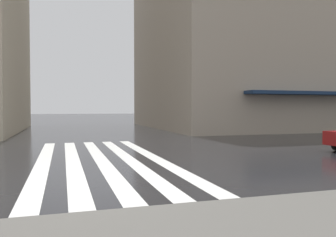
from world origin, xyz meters
The scene contains 3 objects.
ground_plane centered at (0.00, 0.00, 0.00)m, with size 220.00×220.00×0.00m, color black.
zebra_crossing centered at (4.00, -0.39, 0.00)m, with size 13.00×4.50×0.01m.
haussmann_block_corner centered at (22.06, -20.33, 9.49)m, with size 20.33×26.07×19.38m.
Camera 1 is at (-8.90, 0.94, 1.90)m, focal length 36.63 mm.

